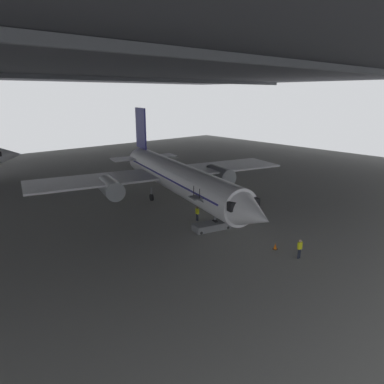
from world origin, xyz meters
The scene contains 7 objects.
ground_plane centered at (0.00, 0.00, 0.00)m, with size 110.00×110.00×0.00m, color gray.
hangar_structure centered at (-0.09, 13.77, 16.88)m, with size 121.00×99.00×17.52m.
airplane_main centered at (0.46, 2.74, 3.41)m, with size 34.87×35.47×11.25m.
boarding_stairs centered at (-2.48, -6.77, 0.73)m, with size 4.37×2.36×4.61m.
crew_worker_near_nose centered at (-1.41, -16.25, 0.97)m, with size 0.54×0.28×1.69m.
crew_worker_by_stairs centered at (-1.87, -4.01, 0.89)m, with size 0.22×0.55×1.58m.
traffic_cone_orange centered at (-1.44, -13.88, 0.29)m, with size 0.36×0.36×0.60m.
Camera 1 is at (-25.51, -30.41, 13.24)m, focal length 32.59 mm.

